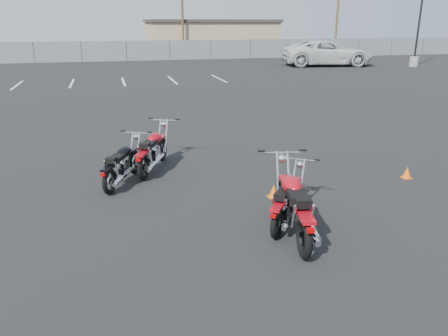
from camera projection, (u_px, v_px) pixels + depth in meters
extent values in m
plane|color=black|center=(222.00, 210.00, 8.49)|extent=(120.00, 120.00, 0.00)
torus|color=black|center=(162.00, 149.00, 11.42)|extent=(0.35, 0.61, 0.62)
cylinder|color=silver|center=(162.00, 149.00, 11.42)|extent=(0.16, 0.19, 0.17)
torus|color=black|center=(143.00, 167.00, 10.02)|extent=(0.35, 0.61, 0.62)
cylinder|color=silver|center=(143.00, 167.00, 10.02)|extent=(0.16, 0.19, 0.17)
cube|color=black|center=(153.00, 156.00, 10.71)|extent=(0.53, 1.04, 0.06)
cube|color=silver|center=(152.00, 154.00, 10.64)|extent=(0.42, 0.48, 0.31)
cylinder|color=silver|center=(152.00, 147.00, 10.58)|extent=(0.29, 0.32, 0.27)
ellipsoid|color=#AC0A16|center=(155.00, 138.00, 10.76)|extent=(0.53, 0.68, 0.26)
cube|color=black|center=(148.00, 145.00, 10.30)|extent=(0.47, 0.63, 0.10)
cube|color=black|center=(145.00, 146.00, 10.05)|extent=(0.28, 0.26, 0.12)
cube|color=#AC0A16|center=(142.00, 154.00, 9.90)|extent=(0.34, 0.47, 0.05)
cube|color=#AC0A16|center=(161.00, 137.00, 11.32)|extent=(0.26, 0.38, 0.04)
cylinder|color=silver|center=(150.00, 154.00, 10.07)|extent=(0.12, 0.19, 0.41)
cylinder|color=silver|center=(140.00, 154.00, 10.10)|extent=(0.12, 0.19, 0.41)
cylinder|color=silver|center=(156.00, 162.00, 10.42)|extent=(0.54, 1.08, 0.13)
cylinder|color=silver|center=(152.00, 166.00, 10.10)|extent=(0.26, 0.38, 0.14)
cylinder|color=silver|center=(166.00, 136.00, 11.42)|extent=(0.21, 0.40, 0.82)
cylinder|color=silver|center=(159.00, 136.00, 11.45)|extent=(0.21, 0.40, 0.82)
sphere|color=silver|center=(164.00, 124.00, 11.50)|extent=(0.22, 0.22, 0.17)
cylinder|color=silver|center=(164.00, 120.00, 11.49)|extent=(0.68, 0.32, 0.03)
cylinder|color=black|center=(177.00, 119.00, 11.41)|extent=(0.13, 0.08, 0.04)
cylinder|color=black|center=(151.00, 118.00, 11.51)|extent=(0.13, 0.08, 0.04)
cylinder|color=black|center=(147.00, 164.00, 10.70)|extent=(0.16, 0.09, 0.31)
cube|color=#990505|center=(138.00, 160.00, 9.67)|extent=(0.12, 0.10, 0.06)
torus|color=black|center=(134.00, 162.00, 10.48)|extent=(0.34, 0.56, 0.57)
cylinder|color=silver|center=(134.00, 162.00, 10.48)|extent=(0.15, 0.18, 0.15)
torus|color=black|center=(109.00, 181.00, 9.20)|extent=(0.34, 0.56, 0.57)
cylinder|color=silver|center=(109.00, 181.00, 9.20)|extent=(0.15, 0.18, 0.15)
cube|color=black|center=(122.00, 169.00, 9.82)|extent=(0.51, 0.94, 0.06)
cube|color=silver|center=(121.00, 168.00, 9.76)|extent=(0.39, 0.44, 0.28)
cylinder|color=silver|center=(121.00, 160.00, 9.71)|extent=(0.27, 0.30, 0.25)
ellipsoid|color=black|center=(124.00, 152.00, 9.87)|extent=(0.50, 0.62, 0.24)
cube|color=black|center=(116.00, 159.00, 9.45)|extent=(0.45, 0.58, 0.09)
cube|color=black|center=(111.00, 160.00, 9.22)|extent=(0.26, 0.24, 0.11)
cube|color=black|center=(108.00, 168.00, 9.08)|extent=(0.32, 0.43, 0.05)
cube|color=black|center=(133.00, 150.00, 10.38)|extent=(0.25, 0.34, 0.04)
cylinder|color=silver|center=(116.00, 169.00, 9.23)|extent=(0.12, 0.18, 0.37)
cylinder|color=silver|center=(106.00, 168.00, 9.27)|extent=(0.12, 0.18, 0.37)
cylinder|color=silver|center=(124.00, 176.00, 9.55)|extent=(0.52, 0.98, 0.12)
cylinder|color=silver|center=(118.00, 180.00, 9.26)|extent=(0.25, 0.35, 0.13)
cylinder|color=silver|center=(138.00, 148.00, 10.47)|extent=(0.20, 0.36, 0.75)
cylinder|color=silver|center=(131.00, 148.00, 10.50)|extent=(0.20, 0.36, 0.75)
sphere|color=silver|center=(136.00, 137.00, 10.55)|extent=(0.20, 0.20, 0.15)
cylinder|color=silver|center=(136.00, 133.00, 10.54)|extent=(0.61, 0.31, 0.03)
cylinder|color=black|center=(149.00, 132.00, 10.45)|extent=(0.12, 0.08, 0.03)
cylinder|color=black|center=(123.00, 131.00, 10.56)|extent=(0.12, 0.08, 0.03)
cylinder|color=black|center=(116.00, 178.00, 9.82)|extent=(0.14, 0.08, 0.28)
cube|color=#990505|center=(103.00, 175.00, 8.87)|extent=(0.11, 0.09, 0.06)
torus|color=black|center=(284.00, 197.00, 8.23)|extent=(0.26, 0.69, 0.68)
cylinder|color=silver|center=(284.00, 197.00, 8.23)|extent=(0.15, 0.20, 0.18)
torus|color=black|center=(304.00, 238.00, 6.68)|extent=(0.26, 0.69, 0.68)
cylinder|color=silver|center=(304.00, 238.00, 6.68)|extent=(0.15, 0.20, 0.18)
cube|color=black|center=(293.00, 213.00, 7.44)|extent=(0.34, 1.19, 0.07)
cube|color=silver|center=(294.00, 210.00, 7.37)|extent=(0.40, 0.48, 0.34)
cylinder|color=silver|center=(295.00, 199.00, 7.30)|extent=(0.28, 0.32, 0.30)
ellipsoid|color=#AC0A16|center=(292.00, 185.00, 7.50)|extent=(0.47, 0.71, 0.29)
cube|color=black|center=(299.00, 198.00, 6.99)|extent=(0.41, 0.67, 0.11)
cube|color=black|center=(303.00, 203.00, 6.71)|extent=(0.28, 0.25, 0.14)
cube|color=#AC0A16|center=(306.00, 217.00, 6.55)|extent=(0.29, 0.51, 0.06)
cube|color=#AC0A16|center=(285.00, 179.00, 8.12)|extent=(0.22, 0.41, 0.05)
cylinder|color=silver|center=(311.00, 216.00, 6.76)|extent=(0.10, 0.22, 0.45)
cylinder|color=silver|center=(294.00, 216.00, 6.74)|extent=(0.10, 0.22, 0.45)
cylinder|color=silver|center=(308.00, 225.00, 7.15)|extent=(0.34, 1.24, 0.15)
cylinder|color=silver|center=(314.00, 234.00, 6.80)|extent=(0.21, 0.42, 0.15)
cylinder|color=silver|center=(288.00, 176.00, 8.25)|extent=(0.14, 0.45, 0.89)
cylinder|color=silver|center=(278.00, 176.00, 8.24)|extent=(0.14, 0.45, 0.89)
sphere|color=silver|center=(282.00, 159.00, 8.32)|extent=(0.21, 0.21, 0.18)
cylinder|color=silver|center=(282.00, 153.00, 8.31)|extent=(0.78, 0.19, 0.03)
cylinder|color=black|center=(303.00, 150.00, 8.30)|extent=(0.14, 0.07, 0.04)
cylinder|color=black|center=(262.00, 151.00, 8.25)|extent=(0.14, 0.07, 0.04)
cylinder|color=black|center=(285.00, 227.00, 7.40)|extent=(0.18, 0.06, 0.34)
cube|color=#990505|center=(311.00, 230.00, 6.29)|extent=(0.12, 0.09, 0.07)
torus|color=black|center=(296.00, 195.00, 8.50)|extent=(0.42, 0.51, 0.56)
cylinder|color=silver|center=(296.00, 195.00, 8.50)|extent=(0.16, 0.18, 0.15)
torus|color=black|center=(277.00, 223.00, 7.32)|extent=(0.42, 0.51, 0.56)
cylinder|color=silver|center=(277.00, 223.00, 7.32)|extent=(0.16, 0.18, 0.15)
cube|color=black|center=(287.00, 206.00, 7.90)|extent=(0.66, 0.84, 0.06)
cube|color=silver|center=(287.00, 204.00, 7.84)|extent=(0.42, 0.44, 0.28)
cylinder|color=silver|center=(287.00, 195.00, 7.79)|extent=(0.29, 0.30, 0.25)
ellipsoid|color=#AC0A16|center=(290.00, 184.00, 7.93)|extent=(0.55, 0.60, 0.24)
cube|color=black|center=(284.00, 194.00, 7.54)|extent=(0.50, 0.56, 0.09)
cube|color=black|center=(280.00, 197.00, 7.33)|extent=(0.26, 0.26, 0.11)
cube|color=#AC0A16|center=(277.00, 207.00, 7.21)|extent=(0.37, 0.41, 0.05)
cube|color=#AC0A16|center=(296.00, 180.00, 8.41)|extent=(0.29, 0.33, 0.04)
cylinder|color=silver|center=(286.00, 208.00, 7.32)|extent=(0.14, 0.16, 0.37)
cylinder|color=silver|center=(273.00, 206.00, 7.40)|extent=(0.14, 0.16, 0.37)
cylinder|color=silver|center=(291.00, 216.00, 7.62)|extent=(0.68, 0.87, 0.12)
cylinder|color=silver|center=(287.00, 222.00, 7.35)|extent=(0.29, 0.33, 0.12)
cylinder|color=silver|center=(302.00, 179.00, 8.48)|extent=(0.26, 0.32, 0.74)
cylinder|color=silver|center=(293.00, 178.00, 8.54)|extent=(0.26, 0.32, 0.74)
sphere|color=silver|center=(300.00, 164.00, 8.56)|extent=(0.21, 0.21, 0.15)
cylinder|color=silver|center=(301.00, 160.00, 8.55)|extent=(0.54, 0.41, 0.03)
cylinder|color=black|center=(317.00, 160.00, 8.40)|extent=(0.11, 0.09, 0.03)
cylinder|color=black|center=(284.00, 156.00, 8.63)|extent=(0.11, 0.09, 0.03)
cylinder|color=black|center=(278.00, 215.00, 7.92)|extent=(0.13, 0.11, 0.28)
cube|color=#990505|center=(273.00, 216.00, 7.01)|extent=(0.11, 0.10, 0.06)
cone|color=#F1600C|center=(274.00, 191.00, 9.06)|extent=(0.22, 0.22, 0.27)
cube|color=#F1600C|center=(273.00, 197.00, 9.10)|extent=(0.23, 0.23, 0.01)
cone|color=#F1600C|center=(407.00, 172.00, 10.19)|extent=(0.21, 0.21, 0.26)
cube|color=#F1600C|center=(406.00, 178.00, 10.23)|extent=(0.22, 0.22, 0.01)
cylinder|color=gray|center=(414.00, 61.00, 35.35)|extent=(0.70, 0.70, 0.80)
cube|color=slate|center=(127.00, 51.00, 40.27)|extent=(80.00, 0.04, 1.80)
cylinder|color=black|center=(34.00, 52.00, 38.33)|extent=(0.06, 0.06, 1.80)
cylinder|color=black|center=(81.00, 52.00, 39.30)|extent=(0.06, 0.06, 1.80)
cylinder|color=black|center=(127.00, 51.00, 40.27)|extent=(0.06, 0.06, 1.80)
cylinder|color=black|center=(170.00, 50.00, 41.24)|extent=(0.06, 0.06, 1.80)
cylinder|color=black|center=(211.00, 50.00, 42.21)|extent=(0.06, 0.06, 1.80)
cylinder|color=black|center=(250.00, 49.00, 43.18)|extent=(0.06, 0.06, 1.80)
cylinder|color=black|center=(288.00, 48.00, 44.15)|extent=(0.06, 0.06, 1.80)
cylinder|color=black|center=(324.00, 48.00, 45.12)|extent=(0.06, 0.06, 1.80)
cylinder|color=black|center=(358.00, 47.00, 46.10)|extent=(0.06, 0.06, 1.80)
cylinder|color=black|center=(391.00, 47.00, 47.07)|extent=(0.06, 0.06, 1.80)
cylinder|color=black|center=(423.00, 46.00, 48.04)|extent=(0.06, 0.06, 1.80)
cube|color=tan|center=(210.00, 38.00, 50.69)|extent=(14.00, 9.00, 3.40)
cube|color=#39322F|center=(210.00, 21.00, 50.10)|extent=(14.40, 9.40, 0.30)
cylinder|color=#493722|center=(182.00, 11.00, 44.24)|extent=(0.24, 0.24, 9.00)
cylinder|color=#493722|center=(338.00, 12.00, 49.53)|extent=(0.24, 0.24, 9.00)
cube|color=silver|center=(17.00, 85.00, 25.11)|extent=(0.12, 4.00, 0.01)
cube|color=silver|center=(72.00, 83.00, 25.84)|extent=(0.12, 4.00, 0.01)
cube|color=silver|center=(123.00, 82.00, 26.57)|extent=(0.12, 4.00, 0.01)
cube|color=silver|center=(172.00, 80.00, 27.30)|extent=(0.12, 4.00, 0.01)
cube|color=silver|center=(219.00, 78.00, 28.03)|extent=(0.12, 4.00, 0.01)
imported|color=silver|center=(328.00, 46.00, 35.66)|extent=(4.82, 8.91, 3.21)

